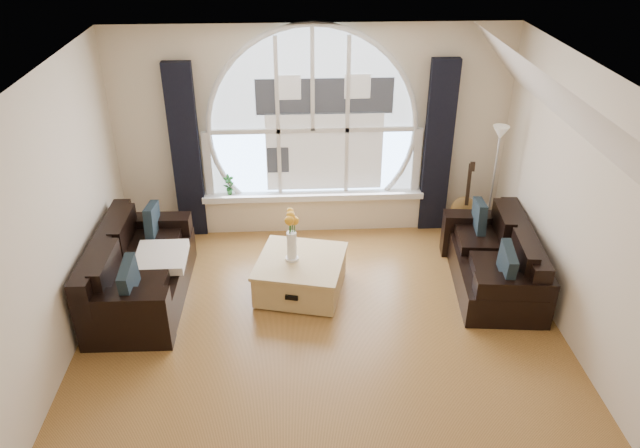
{
  "coord_description": "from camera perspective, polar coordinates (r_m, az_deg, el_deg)",
  "views": [
    {
      "loc": [
        -0.28,
        -4.56,
        4.11
      ],
      "look_at": [
        0.0,
        0.9,
        1.05
      ],
      "focal_mm": 34.2,
      "sensor_mm": 36.0,
      "label": 1
    }
  ],
  "objects": [
    {
      "name": "neighbor_house",
      "position": [
        7.73,
        0.43,
        9.51
      ],
      "size": [
        1.7,
        0.02,
        1.5
      ],
      "primitive_type": "cube",
      "color": "silver",
      "rests_on": "wall_back"
    },
    {
      "name": "window_frame",
      "position": [
        7.67,
        -0.69,
        10.33
      ],
      "size": [
        2.76,
        0.08,
        2.15
      ],
      "primitive_type": "cube",
      "color": "white",
      "rests_on": "wall_back"
    },
    {
      "name": "attic_slope",
      "position": [
        5.48,
        24.42,
        7.87
      ],
      "size": [
        0.92,
        5.5,
        0.72
      ],
      "primitive_type": "cube",
      "color": "silver",
      "rests_on": "ground"
    },
    {
      "name": "ceiling",
      "position": [
        4.78,
        0.56,
        12.09
      ],
      "size": [
        5.0,
        5.5,
        0.01
      ],
      "primitive_type": "cube",
      "color": "silver",
      "rests_on": "ground"
    },
    {
      "name": "sofa_right",
      "position": [
        7.23,
        15.95,
        -2.89
      ],
      "size": [
        0.98,
        1.72,
        0.73
      ],
      "primitive_type": "cube",
      "rotation": [
        0.0,
        0.0,
        -0.1
      ],
      "color": "black",
      "rests_on": "ground"
    },
    {
      "name": "potted_plant",
      "position": [
        8.02,
        -8.53,
        3.65
      ],
      "size": [
        0.17,
        0.15,
        0.28
      ],
      "primitive_type": "imported",
      "rotation": [
        0.0,
        0.0,
        0.38
      ],
      "color": "#1E6023",
      "rests_on": "window_sill"
    },
    {
      "name": "wall_left",
      "position": [
        5.77,
        -25.15,
        -2.38
      ],
      "size": [
        0.01,
        5.5,
        2.7
      ],
      "primitive_type": "cube",
      "color": "beige",
      "rests_on": "ground"
    },
    {
      "name": "throw_blanket",
      "position": [
        6.96,
        -14.64,
        -3.04
      ],
      "size": [
        0.55,
        0.55,
        0.1
      ],
      "primitive_type": "cube",
      "rotation": [
        0.0,
        0.0,
        0.0
      ],
      "color": "silver",
      "rests_on": "sofa_left"
    },
    {
      "name": "window_sill",
      "position": [
        8.06,
        -0.64,
        2.72
      ],
      "size": [
        2.9,
        0.22,
        0.08
      ],
      "primitive_type": "cube",
      "color": "white",
      "rests_on": "wall_back"
    },
    {
      "name": "guitar",
      "position": [
        8.22,
        13.49,
        2.56
      ],
      "size": [
        0.4,
        0.31,
        1.06
      ],
      "primitive_type": "cube",
      "rotation": [
        0.0,
        0.0,
        -0.21
      ],
      "color": "olive",
      "rests_on": "ground"
    },
    {
      "name": "floor_lamp",
      "position": [
        7.91,
        15.82,
        3.34
      ],
      "size": [
        0.24,
        0.24,
        1.6
      ],
      "primitive_type": "cube",
      "color": "#B2B2B2",
      "rests_on": "ground"
    },
    {
      "name": "sofa_left",
      "position": [
        7.02,
        -16.46,
        -4.03
      ],
      "size": [
        0.94,
        1.84,
        0.81
      ],
      "primitive_type": "cube",
      "rotation": [
        0.0,
        0.0,
        -0.01
      ],
      "color": "black",
      "rests_on": "ground"
    },
    {
      "name": "curtain_left",
      "position": [
        7.88,
        -12.43,
        6.49
      ],
      "size": [
        0.35,
        0.12,
        2.3
      ],
      "primitive_type": "cube",
      "color": "black",
      "rests_on": "ground"
    },
    {
      "name": "wall_back",
      "position": [
        7.81,
        -0.7,
        8.57
      ],
      "size": [
        5.0,
        0.01,
        2.7
      ],
      "primitive_type": "cube",
      "color": "beige",
      "rests_on": "ground"
    },
    {
      "name": "coffee_chest",
      "position": [
        6.95,
        -1.82,
        -4.68
      ],
      "size": [
        1.14,
        1.14,
        0.46
      ],
      "primitive_type": "cube",
      "rotation": [
        0.0,
        0.0,
        -0.23
      ],
      "color": "#A58752",
      "rests_on": "ground"
    },
    {
      "name": "vase_flowers",
      "position": [
        6.65,
        -2.71,
        -0.51
      ],
      "size": [
        0.24,
        0.24,
        0.7
      ],
      "primitive_type": "cube",
      "color": "white",
      "rests_on": "coffee_chest"
    },
    {
      "name": "ground",
      "position": [
        6.14,
        0.44,
        -12.75
      ],
      "size": [
        5.0,
        5.5,
        0.01
      ],
      "primitive_type": "cube",
      "color": "brown",
      "rests_on": "ground"
    },
    {
      "name": "curtain_right",
      "position": [
        8.0,
        10.97,
        6.98
      ],
      "size": [
        0.35,
        0.12,
        2.3
      ],
      "primitive_type": "cube",
      "color": "black",
      "rests_on": "ground"
    },
    {
      "name": "wall_right",
      "position": [
        6.01,
        25.04,
        -1.1
      ],
      "size": [
        0.01,
        5.5,
        2.7
      ],
      "primitive_type": "cube",
      "color": "beige",
      "rests_on": "ground"
    },
    {
      "name": "arched_window",
      "position": [
        7.69,
        -0.7,
        10.41
      ],
      "size": [
        2.6,
        0.06,
        2.15
      ],
      "primitive_type": "cube",
      "color": "silver",
      "rests_on": "wall_back"
    }
  ]
}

